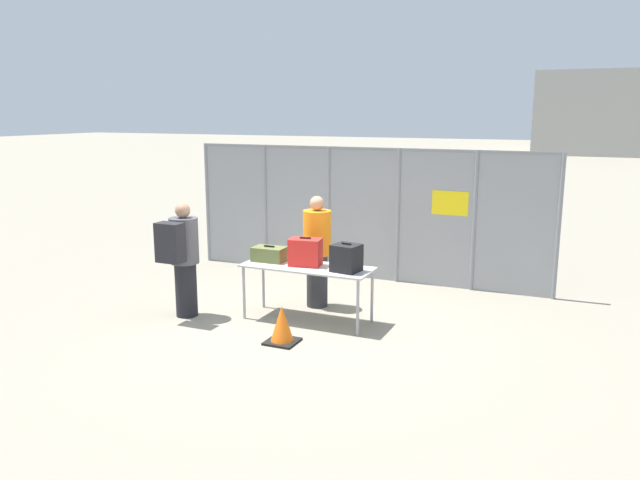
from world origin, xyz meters
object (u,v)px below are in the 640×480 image
(security_worker_near, at_px, (317,250))
(utility_trailer, at_px, (438,231))
(inspection_table, at_px, (307,271))
(traveler_hooded, at_px, (182,255))
(suitcase_red, at_px, (305,252))
(traffic_cone, at_px, (282,326))
(suitcase_olive, at_px, (269,254))
(suitcase_black, at_px, (346,258))

(security_worker_near, xyz_separation_m, utility_trailer, (0.79, 4.51, -0.45))
(inspection_table, bearing_deg, traveler_hooded, -161.45)
(traveler_hooded, xyz_separation_m, security_worker_near, (1.55, 1.25, -0.04))
(inspection_table, bearing_deg, suitcase_red, 147.33)
(traffic_cone, bearing_deg, inspection_table, 94.31)
(traveler_hooded, distance_m, traffic_cone, 1.93)
(suitcase_red, height_order, traffic_cone, suitcase_red)
(suitcase_olive, bearing_deg, traffic_cone, -54.34)
(suitcase_olive, bearing_deg, suitcase_black, -4.37)
(suitcase_olive, distance_m, suitcase_red, 0.59)
(inspection_table, xyz_separation_m, traffic_cone, (0.07, -0.92, -0.50))
(suitcase_red, distance_m, security_worker_near, 0.67)
(utility_trailer, xyz_separation_m, traffic_cone, (-0.57, -6.11, -0.20))
(suitcase_black, xyz_separation_m, security_worker_near, (-0.76, 0.72, -0.11))
(suitcase_olive, xyz_separation_m, suitcase_black, (1.23, -0.09, 0.08))
(suitcase_black, bearing_deg, security_worker_near, 136.30)
(suitcase_black, relative_size, traffic_cone, 0.80)
(suitcase_olive, relative_size, suitcase_red, 1.00)
(suitcase_olive, bearing_deg, utility_trailer, 76.17)
(security_worker_near, height_order, utility_trailer, security_worker_near)
(suitcase_olive, relative_size, traveler_hooded, 0.29)
(suitcase_olive, relative_size, security_worker_near, 0.28)
(suitcase_olive, distance_m, suitcase_black, 1.24)
(traffic_cone, bearing_deg, suitcase_red, 96.57)
(suitcase_black, distance_m, traveler_hooded, 2.36)
(utility_trailer, bearing_deg, inspection_table, -97.03)
(inspection_table, xyz_separation_m, traveler_hooded, (-1.70, -0.57, 0.18))
(suitcase_black, distance_m, security_worker_near, 1.05)
(inspection_table, bearing_deg, security_worker_near, 102.70)
(suitcase_red, relative_size, traffic_cone, 0.96)
(suitcase_black, distance_m, traffic_cone, 1.27)
(suitcase_olive, height_order, suitcase_red, suitcase_red)
(suitcase_black, bearing_deg, utility_trailer, 89.61)
(suitcase_olive, bearing_deg, security_worker_near, 53.02)
(inspection_table, height_order, traveler_hooded, traveler_hooded)
(suitcase_red, xyz_separation_m, utility_trailer, (0.68, 5.16, -0.56))
(suitcase_olive, xyz_separation_m, utility_trailer, (1.27, 5.14, -0.47))
(suitcase_black, relative_size, utility_trailer, 0.10)
(suitcase_red, bearing_deg, suitcase_olive, 177.70)
(suitcase_black, height_order, utility_trailer, suitcase_black)
(suitcase_olive, relative_size, utility_trailer, 0.12)
(suitcase_red, bearing_deg, traffic_cone, -83.43)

